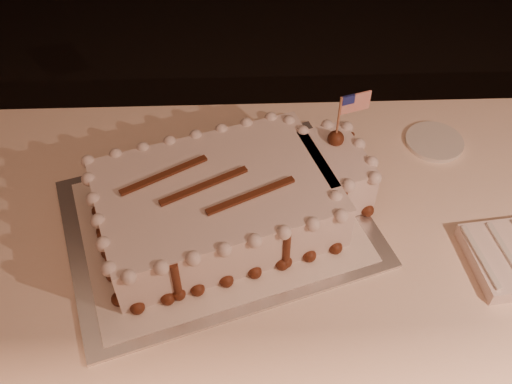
{
  "coord_description": "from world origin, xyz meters",
  "views": [
    {
      "loc": [
        -0.32,
        -0.16,
        1.68
      ],
      "look_at": [
        -0.3,
        0.6,
        0.84
      ],
      "focal_mm": 40.0,
      "sensor_mm": 36.0,
      "label": 1
    }
  ],
  "objects_px": {
    "cake_board": "(218,222)",
    "side_plate": "(434,142)",
    "sheet_cake": "(232,199)",
    "banquet_table": "(369,312)"
  },
  "relations": [
    {
      "from": "banquet_table",
      "to": "sheet_cake",
      "type": "relative_size",
      "value": 3.96
    },
    {
      "from": "cake_board",
      "to": "side_plate",
      "type": "bearing_deg",
      "value": 6.18
    },
    {
      "from": "cake_board",
      "to": "sheet_cake",
      "type": "xyz_separation_m",
      "value": [
        0.03,
        0.01,
        0.06
      ]
    },
    {
      "from": "banquet_table",
      "to": "side_plate",
      "type": "height_order",
      "value": "side_plate"
    },
    {
      "from": "cake_board",
      "to": "side_plate",
      "type": "distance_m",
      "value": 0.57
    },
    {
      "from": "cake_board",
      "to": "side_plate",
      "type": "xyz_separation_m",
      "value": [
        0.52,
        0.23,
        0.0
      ]
    },
    {
      "from": "cake_board",
      "to": "banquet_table",
      "type": "bearing_deg",
      "value": -18.56
    },
    {
      "from": "banquet_table",
      "to": "side_plate",
      "type": "xyz_separation_m",
      "value": [
        0.14,
        0.23,
        0.38
      ]
    },
    {
      "from": "sheet_cake",
      "to": "banquet_table",
      "type": "bearing_deg",
      "value": -2.4
    },
    {
      "from": "sheet_cake",
      "to": "side_plate",
      "type": "bearing_deg",
      "value": 24.45
    }
  ]
}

